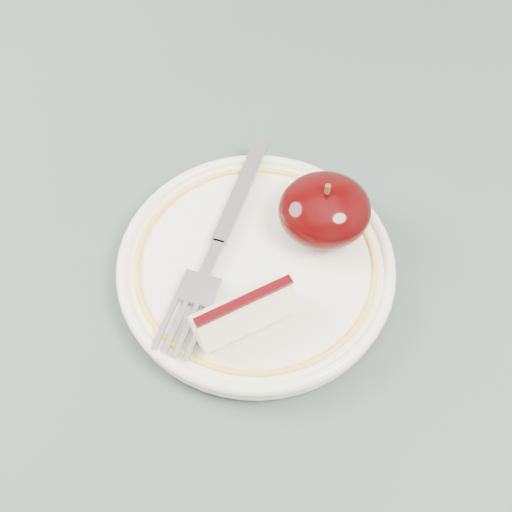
{
  "coord_description": "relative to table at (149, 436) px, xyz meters",
  "views": [
    {
      "loc": [
        0.06,
        -0.19,
        1.21
      ],
      "look_at": [
        0.1,
        0.08,
        0.78
      ],
      "focal_mm": 50.0,
      "sensor_mm": 36.0,
      "label": 1
    }
  ],
  "objects": [
    {
      "name": "apple_half",
      "position": [
        0.15,
        0.1,
        0.13
      ],
      "size": [
        0.07,
        0.06,
        0.05
      ],
      "color": "black",
      "rests_on": "plate"
    },
    {
      "name": "apple_wedge",
      "position": [
        0.08,
        0.03,
        0.12
      ],
      "size": [
        0.08,
        0.05,
        0.03
      ],
      "rotation": [
        0.0,
        0.0,
        0.33
      ],
      "color": "#F4EBB4",
      "rests_on": "plate"
    },
    {
      "name": "plate",
      "position": [
        0.1,
        0.08,
        0.1
      ],
      "size": [
        0.2,
        0.2,
        0.02
      ],
      "color": "#F4E9CD",
      "rests_on": "table"
    },
    {
      "name": "table",
      "position": [
        0.0,
        0.0,
        0.0
      ],
      "size": [
        0.9,
        0.9,
        0.75
      ],
      "color": "brown",
      "rests_on": "ground"
    },
    {
      "name": "fork",
      "position": [
        0.07,
        0.1,
        0.11
      ],
      "size": [
        0.11,
        0.18,
        0.0
      ],
      "rotation": [
        0.0,
        0.0,
        1.09
      ],
      "color": "#97999F",
      "rests_on": "plate"
    }
  ]
}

